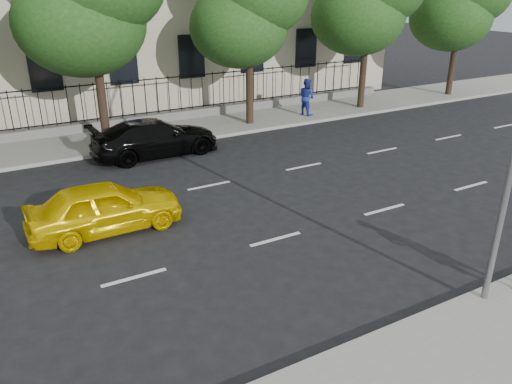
# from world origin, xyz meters

# --- Properties ---
(ground) EXTENTS (120.00, 120.00, 0.00)m
(ground) POSITION_xyz_m (0.00, 0.00, 0.00)
(ground) COLOR black
(ground) RESTS_ON ground
(far_sidewalk) EXTENTS (60.00, 4.00, 0.15)m
(far_sidewalk) POSITION_xyz_m (0.00, 14.00, 0.07)
(far_sidewalk) COLOR gray
(far_sidewalk) RESTS_ON ground
(lane_markings) EXTENTS (49.60, 4.62, 0.01)m
(lane_markings) POSITION_xyz_m (0.00, 4.75, 0.01)
(lane_markings) COLOR silver
(lane_markings) RESTS_ON ground
(iron_fence) EXTENTS (30.00, 0.50, 2.20)m
(iron_fence) POSITION_xyz_m (0.00, 15.70, 0.65)
(iron_fence) COLOR slate
(iron_fence) RESTS_ON far_sidewalk
(street_light) EXTENTS (0.25, 3.32, 8.05)m
(street_light) POSITION_xyz_m (2.50, -1.77, 5.15)
(street_light) COLOR slate
(street_light) RESTS_ON near_sidewalk
(tree_d) EXTENTS (5.34, 4.94, 8.84)m
(tree_d) POSITION_xyz_m (5.04, 13.36, 5.84)
(tree_d) COLOR #382619
(tree_d) RESTS_ON far_sidewalk
(yellow_taxi) EXTENTS (4.30, 1.78, 1.46)m
(yellow_taxi) POSITION_xyz_m (-3.93, 5.34, 0.73)
(yellow_taxi) COLOR #E6BC00
(yellow_taxi) RESTS_ON ground
(black_sedan) EXTENTS (5.23, 2.25, 1.50)m
(black_sedan) POSITION_xyz_m (-0.50, 11.10, 0.75)
(black_sedan) COLOR black
(black_sedan) RESTS_ON ground
(pedestrian_far) EXTENTS (0.90, 1.05, 1.88)m
(pedestrian_far) POSITION_xyz_m (8.35, 13.21, 1.09)
(pedestrian_far) COLOR navy
(pedestrian_far) RESTS_ON far_sidewalk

